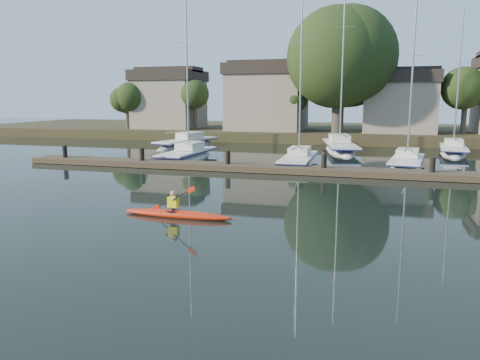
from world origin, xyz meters
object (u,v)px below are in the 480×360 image
(sailboat_3, at_px, (406,170))
(sailboat_1, at_px, (188,161))
(sailboat_5, at_px, (187,148))
(dock, at_px, (274,168))
(kayak, at_px, (176,213))
(sailboat_2, at_px, (298,167))
(sailboat_7, at_px, (453,156))
(sailboat_6, at_px, (340,153))

(sailboat_3, bearing_deg, sailboat_1, -172.37)
(sailboat_5, bearing_deg, dock, -37.69)
(kayak, height_order, sailboat_3, sailboat_3)
(kayak, relative_size, dock, 0.13)
(dock, distance_m, sailboat_5, 17.33)
(sailboat_2, xyz_separation_m, sailboat_7, (11.12, 9.85, -0.01))
(dock, bearing_deg, sailboat_5, 130.69)
(kayak, xyz_separation_m, sailboat_3, (9.10, 16.47, -0.35))
(sailboat_1, xyz_separation_m, sailboat_7, (19.55, 9.26, 0.00))
(sailboat_1, relative_size, sailboat_6, 0.79)
(sailboat_3, relative_size, sailboat_6, 0.70)
(kayak, relative_size, sailboat_6, 0.25)
(sailboat_2, bearing_deg, dock, -104.68)
(sailboat_1, xyz_separation_m, sailboat_6, (10.47, 9.03, -0.02))
(sailboat_1, bearing_deg, sailboat_5, 114.30)
(dock, height_order, sailboat_6, sailboat_6)
(kayak, xyz_separation_m, sailboat_6, (4.10, 25.36, -0.38))
(dock, distance_m, sailboat_3, 9.10)
(sailboat_3, xyz_separation_m, sailboat_6, (-5.00, 8.89, -0.02))
(dock, height_order, sailboat_7, sailboat_7)
(sailboat_1, height_order, sailboat_3, sailboat_1)
(sailboat_5, bearing_deg, kayak, -56.47)
(dock, relative_size, sailboat_3, 2.74)
(dock, bearing_deg, kayak, -95.64)
(sailboat_5, xyz_separation_m, sailboat_6, (14.20, 0.23, -0.01))
(sailboat_2, xyz_separation_m, sailboat_6, (2.04, 9.62, -0.03))
(kayak, height_order, sailboat_2, sailboat_2)
(sailboat_7, bearing_deg, sailboat_1, -149.36)
(kayak, bearing_deg, sailboat_2, 83.44)
(sailboat_7, bearing_deg, sailboat_3, -108.79)
(sailboat_3, distance_m, sailboat_5, 21.07)
(dock, xyz_separation_m, sailboat_5, (-11.29, 13.13, -0.40))
(sailboat_6, height_order, sailboat_7, sailboat_6)
(sailboat_5, height_order, sailboat_6, sailboat_6)
(dock, relative_size, sailboat_7, 2.70)
(sailboat_2, height_order, sailboat_6, sailboat_6)
(sailboat_2, distance_m, sailboat_6, 9.84)
(sailboat_1, distance_m, sailboat_2, 8.45)
(sailboat_7, bearing_deg, sailboat_2, -133.15)
(dock, xyz_separation_m, sailboat_1, (-7.56, 4.33, -0.40))
(dock, distance_m, sailboat_6, 13.68)
(dock, relative_size, sailboat_5, 2.13)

